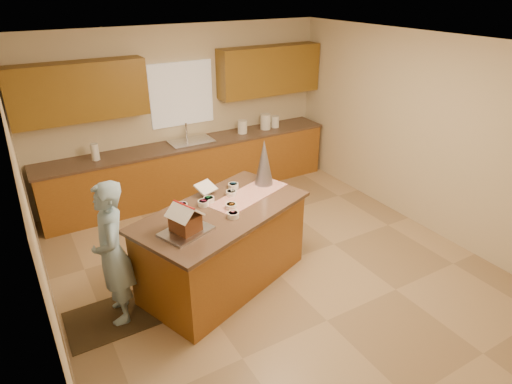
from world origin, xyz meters
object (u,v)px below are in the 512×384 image
at_px(island_base, 223,248).
at_px(tinsel_tree, 264,162).
at_px(gingerbread_house, 185,221).
at_px(boy, 113,254).

bearing_deg(island_base, tinsel_tree, 3.67).
bearing_deg(gingerbread_house, island_base, 25.81).
bearing_deg(boy, gingerbread_house, 77.36).
relative_size(island_base, gingerbread_house, 5.02).
distance_m(tinsel_tree, boy, 2.07).
bearing_deg(tinsel_tree, island_base, -155.72).
xyz_separation_m(island_base, gingerbread_house, (-0.53, -0.26, 0.65)).
height_order(island_base, boy, boy).
xyz_separation_m(tinsel_tree, boy, (-1.99, -0.32, -0.47)).
distance_m(island_base, gingerbread_house, 0.88).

